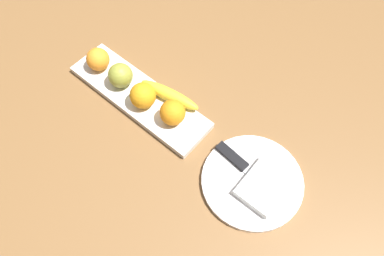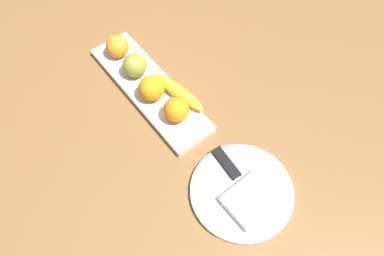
# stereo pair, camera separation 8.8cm
# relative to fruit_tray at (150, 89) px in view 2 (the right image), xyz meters

# --- Properties ---
(ground_plane) EXTENTS (2.40, 2.40, 0.00)m
(ground_plane) POSITION_rel_fruit_tray_xyz_m (-0.04, 0.03, -0.01)
(ground_plane) COLOR brown
(fruit_tray) EXTENTS (0.43, 0.12, 0.02)m
(fruit_tray) POSITION_rel_fruit_tray_xyz_m (0.00, 0.00, 0.00)
(fruit_tray) COLOR silver
(fruit_tray) RESTS_ON ground_plane
(apple) EXTENTS (0.07, 0.07, 0.07)m
(apple) POSITION_rel_fruit_tray_xyz_m (-0.06, -0.00, 0.04)
(apple) COLOR olive
(apple) RESTS_ON fruit_tray
(banana) EXTENTS (0.18, 0.06, 0.03)m
(banana) POSITION_rel_fruit_tray_xyz_m (0.07, 0.04, 0.03)
(banana) COLOR yellow
(banana) RESTS_ON fruit_tray
(orange_near_apple) EXTENTS (0.07, 0.07, 0.07)m
(orange_near_apple) POSITION_rel_fruit_tray_xyz_m (0.03, -0.01, 0.04)
(orange_near_apple) COLOR orange
(orange_near_apple) RESTS_ON fruit_tray
(orange_near_banana) EXTENTS (0.07, 0.07, 0.07)m
(orange_near_banana) POSITION_rel_fruit_tray_xyz_m (0.12, 0.00, 0.04)
(orange_near_banana) COLOR orange
(orange_near_banana) RESTS_ON fruit_tray
(orange_center) EXTENTS (0.06, 0.06, 0.06)m
(orange_center) POSITION_rel_fruit_tray_xyz_m (-0.15, -0.00, 0.04)
(orange_center) COLOR orange
(orange_center) RESTS_ON fruit_tray
(dinner_plate) EXTENTS (0.24, 0.24, 0.01)m
(dinner_plate) POSITION_rel_fruit_tray_xyz_m (0.38, 0.00, -0.00)
(dinner_plate) COLOR white
(dinner_plate) RESTS_ON ground_plane
(folded_napkin) EXTENTS (0.09, 0.12, 0.02)m
(folded_napkin) POSITION_rel_fruit_tray_xyz_m (0.41, 0.00, 0.01)
(folded_napkin) COLOR white
(folded_napkin) RESTS_ON dinner_plate
(knife) EXTENTS (0.18, 0.04, 0.01)m
(knife) POSITION_rel_fruit_tray_xyz_m (0.32, 0.01, 0.01)
(knife) COLOR silver
(knife) RESTS_ON dinner_plate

